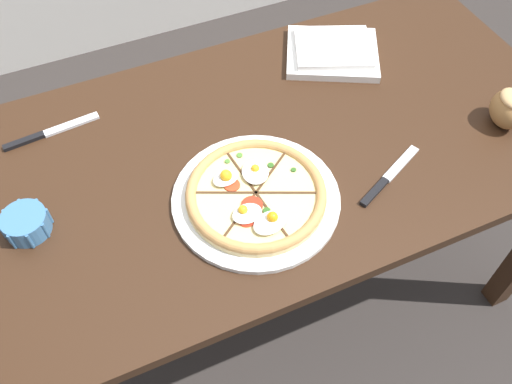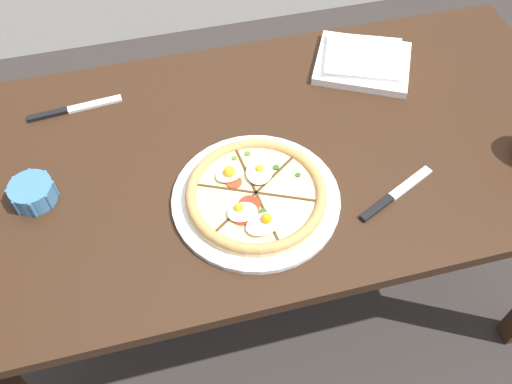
{
  "view_description": "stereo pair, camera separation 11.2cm",
  "coord_description": "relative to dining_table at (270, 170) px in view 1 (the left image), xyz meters",
  "views": [
    {
      "loc": [
        -0.37,
        -0.76,
        1.66
      ],
      "look_at": [
        -0.1,
        -0.14,
        0.76
      ],
      "focal_mm": 38.0,
      "sensor_mm": 36.0,
      "label": 1
    },
    {
      "loc": [
        -0.27,
        -0.79,
        1.66
      ],
      "look_at": [
        -0.1,
        -0.14,
        0.76
      ],
      "focal_mm": 38.0,
      "sensor_mm": 36.0,
      "label": 2
    }
  ],
  "objects": [
    {
      "name": "ground_plane",
      "position": [
        0.0,
        0.0,
        -0.63
      ],
      "size": [
        12.0,
        12.0,
        0.0
      ],
      "primitive_type": "plane",
      "color": "#2D2826"
    },
    {
      "name": "bread_piece_near",
      "position": [
        0.53,
        -0.16,
        0.15
      ],
      "size": [
        0.1,
        0.12,
        0.09
      ],
      "rotation": [
        0.0,
        0.0,
        1.25
      ],
      "color": "olive",
      "rests_on": "dining_table"
    },
    {
      "name": "napkin_folded",
      "position": [
        0.28,
        0.22,
        0.12
      ],
      "size": [
        0.3,
        0.29,
        0.04
      ],
      "rotation": [
        0.0,
        0.0,
        -0.47
      ],
      "color": "white",
      "rests_on": "dining_table"
    },
    {
      "name": "dining_table",
      "position": [
        0.0,
        0.0,
        0.0
      ],
      "size": [
        1.48,
        0.77,
        0.73
      ],
      "color": "#331E11",
      "rests_on": "ground_plane"
    },
    {
      "name": "pizza",
      "position": [
        -0.1,
        -0.14,
        0.12
      ],
      "size": [
        0.36,
        0.36,
        0.06
      ],
      "color": "white",
      "rests_on": "dining_table"
    },
    {
      "name": "knife_main",
      "position": [
        -0.46,
        0.24,
        0.1
      ],
      "size": [
        0.23,
        0.04,
        0.01
      ],
      "rotation": [
        0.0,
        0.0,
        0.09
      ],
      "color": "silver",
      "rests_on": "dining_table"
    },
    {
      "name": "ramekin_bowl",
      "position": [
        -0.55,
        -0.02,
        0.12
      ],
      "size": [
        0.1,
        0.1,
        0.05
      ],
      "color": "teal",
      "rests_on": "dining_table"
    },
    {
      "name": "knife_spare",
      "position": [
        0.19,
        -0.2,
        0.1
      ],
      "size": [
        0.2,
        0.11,
        0.01
      ],
      "rotation": [
        0.0,
        0.0,
        0.44
      ],
      "color": "silver",
      "rests_on": "dining_table"
    }
  ]
}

